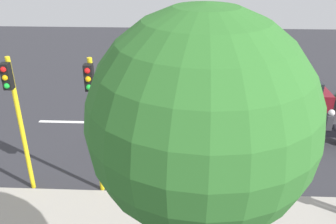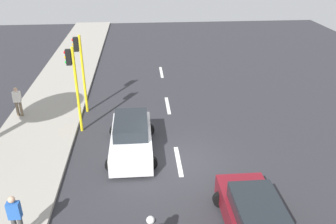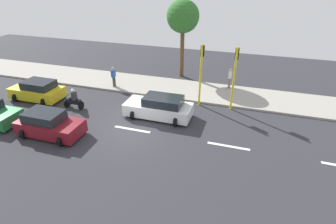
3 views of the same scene
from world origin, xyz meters
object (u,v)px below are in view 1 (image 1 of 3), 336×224
object	(u,v)px
car_white	(171,133)
traffic_light_corner	(16,109)
car_maroon	(288,94)
street_tree_north	(201,127)
traffic_light_midblock	(94,111)
motorcycle	(329,130)

from	to	relation	value
car_white	traffic_light_corner	size ratio (longest dim) A/B	1.00
car_maroon	street_tree_north	world-z (taller)	street_tree_north
traffic_light_midblock	traffic_light_corner	bearing A→B (deg)	-90.00
car_white	street_tree_north	bearing A→B (deg)	4.59
traffic_light_corner	street_tree_north	distance (m)	7.81
car_maroon	motorcycle	world-z (taller)	motorcycle
car_maroon	traffic_light_midblock	bearing A→B (deg)	-48.31
car_maroon	street_tree_north	size ratio (longest dim) A/B	0.58
motorcycle	street_tree_north	distance (m)	11.43
car_maroon	traffic_light_midblock	distance (m)	10.59
traffic_light_corner	street_tree_north	xyz separation A→B (m)	(5.37, 5.15, 2.39)
traffic_light_midblock	car_white	bearing A→B (deg)	141.48
car_maroon	traffic_light_corner	size ratio (longest dim) A/B	0.87
traffic_light_corner	traffic_light_midblock	xyz separation A→B (m)	(0.00, 2.32, 0.00)
traffic_light_corner	street_tree_north	bearing A→B (deg)	43.80
traffic_light_corner	traffic_light_midblock	world-z (taller)	same
car_white	motorcycle	size ratio (longest dim) A/B	2.95
traffic_light_corner	car_maroon	bearing A→B (deg)	124.43
car_maroon	car_white	size ratio (longest dim) A/B	0.87
car_white	traffic_light_corner	bearing A→B (deg)	-58.67
traffic_light_midblock	motorcycle	bearing A→B (deg)	111.97
motorcycle	traffic_light_midblock	size ratio (longest dim) A/B	0.34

